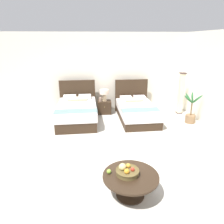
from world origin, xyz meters
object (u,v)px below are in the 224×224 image
at_px(bed_near_corner, 136,111).
at_px(loose_apple, 109,171).
at_px(nightstand, 104,107).
at_px(table_lamp, 104,94).
at_px(coffee_table, 131,180).
at_px(floor_lamp_corner, 181,94).
at_px(fruit_bowl, 127,171).
at_px(vase, 100,99).
at_px(bed_near_window, 77,112).
at_px(potted_palm, 191,114).

height_order(bed_near_corner, loose_apple, bed_near_corner).
relative_size(bed_near_corner, nightstand, 4.29).
distance_m(table_lamp, coffee_table, 4.49).
height_order(coffee_table, floor_lamp_corner, floor_lamp_corner).
bearing_deg(loose_apple, nightstand, 88.43).
xyz_separation_m(nightstand, fruit_bowl, (0.19, -4.41, 0.24)).
distance_m(bed_near_corner, vase, 1.41).
height_order(bed_near_window, nightstand, bed_near_window).
bearing_deg(potted_palm, table_lamp, 156.77).
bearing_deg(nightstand, fruit_bowl, -87.57).
bearing_deg(vase, bed_near_corner, -28.43).
xyz_separation_m(vase, potted_palm, (2.92, -1.13, -0.27)).
height_order(bed_near_corner, nightstand, bed_near_corner).
xyz_separation_m(table_lamp, potted_palm, (2.78, -1.19, -0.46)).
distance_m(vase, floor_lamp_corner, 2.94).
bearing_deg(bed_near_corner, nightstand, 146.83).
bearing_deg(bed_near_window, bed_near_corner, 0.30).
xyz_separation_m(nightstand, potted_palm, (2.78, -1.17, 0.05)).
relative_size(nightstand, loose_apple, 6.23).
relative_size(coffee_table, fruit_bowl, 2.38).
xyz_separation_m(nightstand, floor_lamp_corner, (2.79, -0.20, 0.51)).
distance_m(bed_near_window, table_lamp, 1.27).
bearing_deg(bed_near_window, coffee_table, -72.28).
relative_size(table_lamp, potted_palm, 0.42).
bearing_deg(coffee_table, potted_palm, 52.30).
bearing_deg(floor_lamp_corner, vase, 176.88).
relative_size(bed_near_window, coffee_table, 2.21).
height_order(fruit_bowl, loose_apple, fruit_bowl).
xyz_separation_m(bed_near_window, coffee_table, (1.19, -3.74, 0.00)).
relative_size(bed_near_window, loose_apple, 27.15).
bearing_deg(nightstand, vase, -164.82).
xyz_separation_m(bed_near_window, nightstand, (0.95, 0.71, -0.09)).
height_order(bed_near_window, potted_palm, bed_near_window).
bearing_deg(vase, table_lamp, 22.16).
xyz_separation_m(floor_lamp_corner, potted_palm, (-0.01, -0.97, -0.46)).
distance_m(table_lamp, loose_apple, 4.39).
height_order(bed_near_corner, vase, bed_near_corner).
xyz_separation_m(coffee_table, loose_apple, (-0.37, 0.08, 0.13)).
relative_size(vase, fruit_bowl, 0.38).
bearing_deg(table_lamp, fruit_bowl, -87.59).
height_order(floor_lamp_corner, potted_palm, floor_lamp_corner).
distance_m(table_lamp, floor_lamp_corner, 2.79).
bearing_deg(bed_near_window, vase, 39.89).
bearing_deg(floor_lamp_corner, coffee_table, -120.86).
height_order(nightstand, fruit_bowl, fruit_bowl).
distance_m(bed_near_window, potted_palm, 3.75).
height_order(nightstand, floor_lamp_corner, floor_lamp_corner).
relative_size(nightstand, vase, 3.15).
bearing_deg(table_lamp, vase, -157.84).
distance_m(fruit_bowl, floor_lamp_corner, 4.96).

